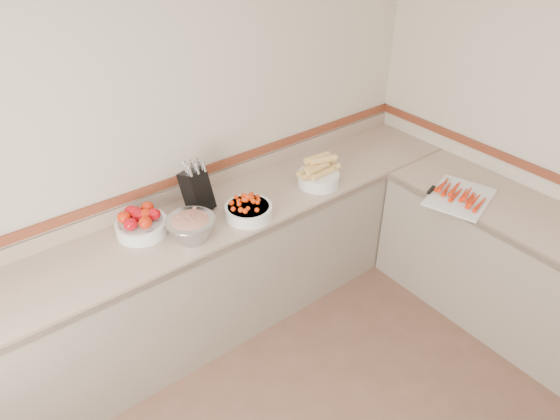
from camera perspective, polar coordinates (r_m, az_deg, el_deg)
back_wall at (r=3.27m, az=-12.02°, el=7.33°), size 4.00×0.00×4.00m
counter_back at (r=3.49m, az=-7.90°, el=-7.02°), size 4.00×0.65×1.08m
dishwasher at (r=3.83m, az=27.25°, el=-7.46°), size 0.63×0.60×0.84m
knife_block at (r=3.24m, az=-9.49°, el=2.30°), size 0.20×0.22×0.37m
tomato_bowl at (r=3.15m, az=-15.61°, el=-1.42°), size 0.32×0.32×0.15m
cherry_tomato_bowl at (r=3.19m, az=-3.61°, el=0.11°), size 0.31×0.31×0.16m
corn_bowl at (r=3.52m, az=4.43°, el=4.08°), size 0.33×0.30×0.22m
rhubarb_bowl at (r=3.01m, az=-10.13°, el=-1.90°), size 0.30×0.30×0.17m
cutting_board at (r=3.59m, az=19.84°, el=1.58°), size 0.56×0.49×0.07m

